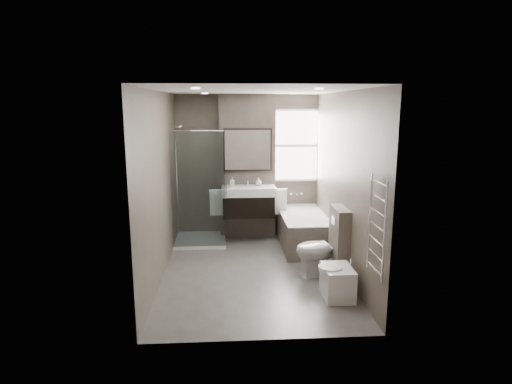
{
  "coord_description": "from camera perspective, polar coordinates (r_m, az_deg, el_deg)",
  "views": [
    {
      "loc": [
        -0.34,
        -5.95,
        2.4
      ],
      "look_at": [
        0.05,
        0.15,
        1.16
      ],
      "focal_mm": 30.0,
      "sensor_mm": 36.0,
      "label": 1
    }
  ],
  "objects": [
    {
      "name": "vanity",
      "position": [
        7.57,
        -1.03,
        -1.21
      ],
      "size": [
        0.95,
        0.47,
        0.66
      ],
      "color": "black",
      "rests_on": "vanity_pier"
    },
    {
      "name": "shower_enclosure",
      "position": [
        7.56,
        -6.7,
        -3.25
      ],
      "size": [
        0.9,
        0.9,
        2.0
      ],
      "color": "white",
      "rests_on": "ground"
    },
    {
      "name": "towel_left",
      "position": [
        7.55,
        -5.27,
        -1.45
      ],
      "size": [
        0.24,
        0.06,
        0.44
      ],
      "primitive_type": "cube",
      "color": "white",
      "rests_on": "vanity_pier"
    },
    {
      "name": "soap_bottle_a",
      "position": [
        7.49,
        -3.19,
        1.35
      ],
      "size": [
        0.08,
        0.08,
        0.18
      ],
      "primitive_type": "imported",
      "color": "white",
      "rests_on": "vanity"
    },
    {
      "name": "bidet",
      "position": [
        5.63,
        10.76,
        -11.64
      ],
      "size": [
        0.43,
        0.5,
        0.52
      ],
      "color": "white",
      "rests_on": "ground"
    },
    {
      "name": "toilet",
      "position": [
        6.25,
        8.69,
        -7.51
      ],
      "size": [
        0.83,
        0.59,
        0.77
      ],
      "primitive_type": "imported",
      "rotation": [
        0.0,
        0.0,
        -1.34
      ],
      "color": "white",
      "rests_on": "ground"
    },
    {
      "name": "vanity_pier",
      "position": [
        7.81,
        -1.16,
        3.36
      ],
      "size": [
        1.0,
        0.25,
        2.6
      ],
      "primitive_type": "cube",
      "color": "#564C43",
      "rests_on": "ground"
    },
    {
      "name": "towel_right",
      "position": [
        7.6,
        3.21,
        -1.33
      ],
      "size": [
        0.24,
        0.06,
        0.44
      ],
      "primitive_type": "cube",
      "color": "white",
      "rests_on": "vanity_pier"
    },
    {
      "name": "window",
      "position": [
        7.96,
        5.32,
        6.18
      ],
      "size": [
        0.98,
        0.06,
        1.33
      ],
      "color": "white",
      "rests_on": "room"
    },
    {
      "name": "towel_radiator",
      "position": [
        4.81,
        15.83,
        -4.45
      ],
      "size": [
        0.03,
        0.49,
        1.1
      ],
      "color": "silver",
      "rests_on": "room"
    },
    {
      "name": "bathtub",
      "position": [
        7.46,
        6.24,
        -4.84
      ],
      "size": [
        0.75,
        1.6,
        0.57
      ],
      "color": "#564C43",
      "rests_on": "ground"
    },
    {
      "name": "room",
      "position": [
        6.06,
        -0.41,
        1.0
      ],
      "size": [
        2.7,
        3.9,
        2.7
      ],
      "color": "#56524F",
      "rests_on": "ground"
    },
    {
      "name": "mirror_cabinet",
      "position": [
        7.61,
        -1.11,
        5.65
      ],
      "size": [
        0.86,
        0.08,
        0.76
      ],
      "color": "black",
      "rests_on": "vanity_pier"
    },
    {
      "name": "cistern_box",
      "position": [
        6.21,
        11.03,
        -6.59
      ],
      "size": [
        0.19,
        0.55,
        1.0
      ],
      "color": "#564C43",
      "rests_on": "ground"
    },
    {
      "name": "soap_bottle_b",
      "position": [
        7.62,
        0.34,
        1.41
      ],
      "size": [
        0.11,
        0.11,
        0.14
      ],
      "primitive_type": "imported",
      "color": "white",
      "rests_on": "vanity"
    }
  ]
}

